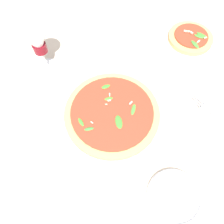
# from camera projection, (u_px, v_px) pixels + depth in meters

# --- Properties ---
(ground_plane) EXTENTS (6.00, 6.00, 0.00)m
(ground_plane) POSITION_uv_depth(u_px,v_px,m) (104.00, 116.00, 0.73)
(ground_plane) COLOR beige
(pizza_arugula_main) EXTENTS (0.33, 0.33, 0.05)m
(pizza_arugula_main) POSITION_uv_depth(u_px,v_px,m) (112.00, 114.00, 0.72)
(pizza_arugula_main) COLOR white
(pizza_arugula_main) RESTS_ON ground_plane
(pizza_personal_side) EXTENTS (0.20, 0.20, 0.05)m
(pizza_personal_side) POSITION_uv_depth(u_px,v_px,m) (190.00, 39.00, 0.88)
(pizza_personal_side) COLOR white
(pizza_personal_side) RESTS_ON ground_plane
(wine_glass) EXTENTS (0.09, 0.09, 0.17)m
(wine_glass) POSITION_uv_depth(u_px,v_px,m) (38.00, 43.00, 0.72)
(wine_glass) COLOR white
(wine_glass) RESTS_ON ground_plane
(napkin) EXTENTS (0.17, 0.14, 0.01)m
(napkin) POSITION_uv_depth(u_px,v_px,m) (219.00, 121.00, 0.72)
(napkin) COLOR silver
(napkin) RESTS_ON ground_plane
(fork) EXTENTS (0.21, 0.05, 0.00)m
(fork) POSITION_uv_depth(u_px,v_px,m) (218.00, 119.00, 0.72)
(fork) COLOR silver
(fork) RESTS_ON ground_plane
(side_plate_white) EXTENTS (0.16, 0.16, 0.02)m
(side_plate_white) POSITION_uv_depth(u_px,v_px,m) (175.00, 197.00, 0.61)
(side_plate_white) COLOR white
(side_plate_white) RESTS_ON ground_plane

